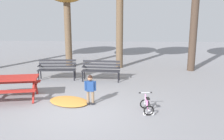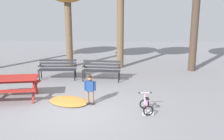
{
  "view_description": "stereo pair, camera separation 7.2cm",
  "coord_description": "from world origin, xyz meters",
  "px_view_note": "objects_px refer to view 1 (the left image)",
  "views": [
    {
      "loc": [
        1.42,
        -6.82,
        2.86
      ],
      "look_at": [
        0.97,
        1.85,
        0.85
      ],
      "focal_mm": 40.41,
      "sensor_mm": 36.0,
      "label": 1
    },
    {
      "loc": [
        1.49,
        -6.82,
        2.86
      ],
      "look_at": [
        0.97,
        1.85,
        0.85
      ],
      "focal_mm": 40.41,
      "sensor_mm": 36.0,
      "label": 2
    }
  ],
  "objects_px": {
    "picnic_table": "(10,82)",
    "park_bench_left": "(101,69)",
    "kids_bicycle": "(147,106)",
    "child_standing": "(90,88)",
    "park_bench_far_left": "(57,68)"
  },
  "relations": [
    {
      "from": "picnic_table",
      "to": "park_bench_far_left",
      "type": "bearing_deg",
      "value": 71.9
    },
    {
      "from": "child_standing",
      "to": "kids_bicycle",
      "type": "bearing_deg",
      "value": -17.57
    },
    {
      "from": "picnic_table",
      "to": "child_standing",
      "type": "xyz_separation_m",
      "value": [
        2.71,
        -0.3,
        -0.04
      ]
    },
    {
      "from": "park_bench_far_left",
      "to": "park_bench_left",
      "type": "relative_size",
      "value": 1.0
    },
    {
      "from": "park_bench_far_left",
      "to": "child_standing",
      "type": "bearing_deg",
      "value": -58.07
    },
    {
      "from": "park_bench_far_left",
      "to": "kids_bicycle",
      "type": "xyz_separation_m",
      "value": [
        3.56,
        -3.5,
        -0.31
      ]
    },
    {
      "from": "park_bench_far_left",
      "to": "park_bench_left",
      "type": "distance_m",
      "value": 1.91
    },
    {
      "from": "park_bench_left",
      "to": "kids_bicycle",
      "type": "bearing_deg",
      "value": -63.98
    },
    {
      "from": "picnic_table",
      "to": "park_bench_left",
      "type": "relative_size",
      "value": 1.25
    },
    {
      "from": "child_standing",
      "to": "kids_bicycle",
      "type": "distance_m",
      "value": 1.84
    },
    {
      "from": "picnic_table",
      "to": "kids_bicycle",
      "type": "xyz_separation_m",
      "value": [
        4.43,
        -0.84,
        -0.39
      ]
    },
    {
      "from": "park_bench_far_left",
      "to": "park_bench_left",
      "type": "height_order",
      "value": "same"
    },
    {
      "from": "park_bench_far_left",
      "to": "child_standing",
      "type": "xyz_separation_m",
      "value": [
        1.84,
        -2.95,
        0.04
      ]
    },
    {
      "from": "picnic_table",
      "to": "park_bench_left",
      "type": "height_order",
      "value": "park_bench_left"
    },
    {
      "from": "park_bench_far_left",
      "to": "kids_bicycle",
      "type": "height_order",
      "value": "park_bench_far_left"
    }
  ]
}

